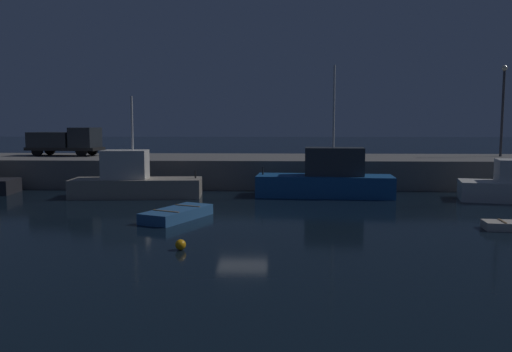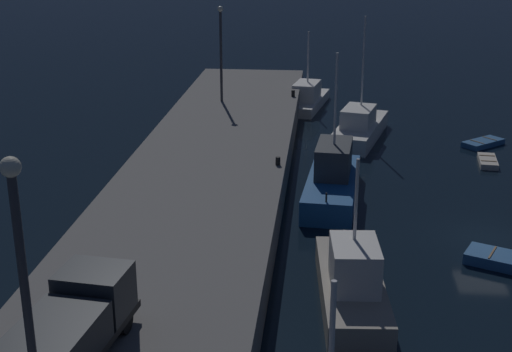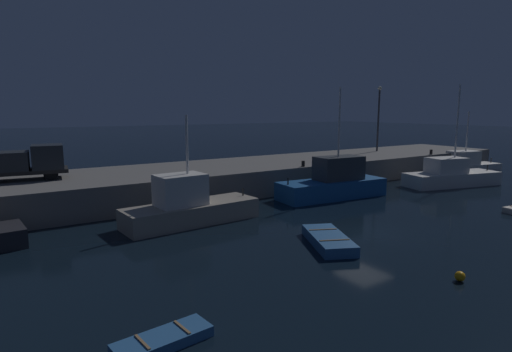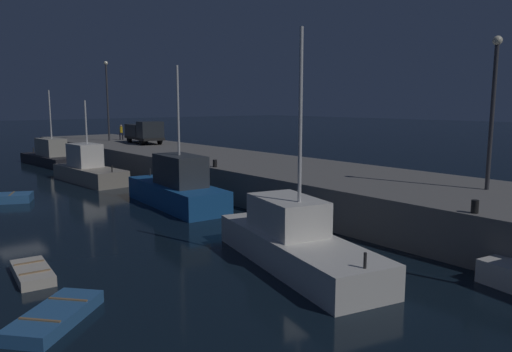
% 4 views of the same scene
% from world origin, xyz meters
% --- Properties ---
extents(ground_plane, '(320.00, 320.00, 0.00)m').
position_xyz_m(ground_plane, '(0.00, 0.00, 0.00)').
color(ground_plane, black).
extents(pier_quay, '(64.96, 9.18, 2.09)m').
position_xyz_m(pier_quay, '(0.00, 15.01, 1.04)').
color(pier_quay, slate).
rests_on(pier_quay, ground).
extents(fishing_trawler_red, '(9.27, 4.69, 8.92)m').
position_xyz_m(fishing_trawler_red, '(17.25, 5.72, 0.92)').
color(fishing_trawler_red, silver).
rests_on(fishing_trawler_red, ground).
extents(fishing_boat_blue, '(8.34, 3.13, 6.42)m').
position_xyz_m(fishing_boat_blue, '(-7.44, 6.94, 1.02)').
color(fishing_boat_blue, gray).
rests_on(fishing_boat_blue, ground).
extents(fishing_boat_orange, '(8.92, 3.46, 8.38)m').
position_xyz_m(fishing_boat_orange, '(5.00, 7.72, 1.14)').
color(fishing_boat_orange, '#195193').
rests_on(fishing_boat_orange, ground).
extents(fishing_boat_grey, '(8.39, 3.72, 6.52)m').
position_xyz_m(fishing_boat_grey, '(26.58, 9.80, 0.85)').
color(fishing_boat_grey, silver).
rests_on(fishing_boat_grey, ground).
extents(dinghy_orange_near, '(3.20, 4.42, 0.56)m').
position_xyz_m(dinghy_orange_near, '(-3.20, -0.55, 0.26)').
color(dinghy_orange_near, '#2D6099').
rests_on(dinghy_orange_near, ground).
extents(rowboat_white_mid, '(2.92, 1.33, 0.37)m').
position_xyz_m(rowboat_white_mid, '(-13.37, -4.61, 0.16)').
color(rowboat_white_mid, '#2D6099').
rests_on(rowboat_white_mid, ground).
extents(mooring_buoy_near, '(0.40, 0.40, 0.40)m').
position_xyz_m(mooring_buoy_near, '(-1.89, -6.68, 0.20)').
color(mooring_buoy_near, orange).
rests_on(mooring_buoy_near, ground).
extents(lamp_post_east, '(0.44, 0.44, 7.19)m').
position_xyz_m(lamp_post_east, '(19.66, 16.23, 6.34)').
color(lamp_post_east, '#38383D').
rests_on(lamp_post_east, pier_quay).
extents(utility_truck, '(6.17, 2.90, 2.30)m').
position_xyz_m(utility_truck, '(-15.48, 15.89, 3.30)').
color(utility_truck, black).
rests_on(utility_truck, pier_quay).
extents(bollard_west, '(0.28, 0.28, 0.48)m').
position_xyz_m(bollard_west, '(4.50, 10.85, 2.33)').
color(bollard_west, black).
rests_on(bollard_west, pier_quay).
extents(bollard_central, '(0.28, 0.28, 0.51)m').
position_xyz_m(bollard_central, '(21.74, 10.82, 2.34)').
color(bollard_central, black).
rests_on(bollard_central, pier_quay).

